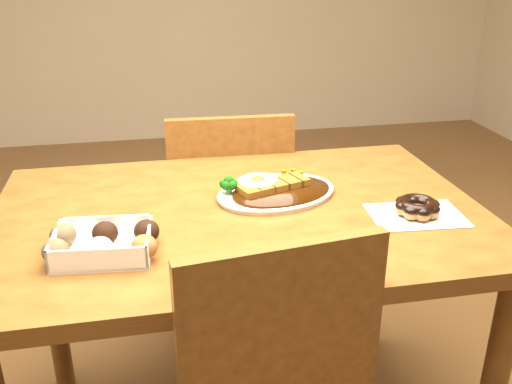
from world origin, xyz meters
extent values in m
cube|color=#552F11|center=(0.00, 0.00, 0.73)|extent=(1.20, 0.80, 0.04)
cylinder|color=#552F11|center=(-0.54, 0.34, 0.35)|extent=(0.06, 0.06, 0.71)
cylinder|color=#552F11|center=(0.54, 0.34, 0.35)|extent=(0.06, 0.06, 0.71)
cube|color=#552F11|center=(0.05, 0.60, 0.43)|extent=(0.44, 0.44, 0.04)
cylinder|color=#552F11|center=(0.23, 0.76, 0.21)|extent=(0.04, 0.04, 0.41)
cylinder|color=#552F11|center=(-0.11, 0.78, 0.21)|extent=(0.04, 0.04, 0.41)
cylinder|color=#552F11|center=(0.21, 0.42, 0.21)|extent=(0.04, 0.04, 0.41)
cylinder|color=#552F11|center=(-0.13, 0.44, 0.21)|extent=(0.04, 0.04, 0.41)
cube|color=#552F11|center=(0.04, 0.41, 0.67)|extent=(0.40, 0.05, 0.40)
cube|color=#552F11|center=(0.01, -0.41, 0.67)|extent=(0.40, 0.08, 0.40)
ellipsoid|color=white|center=(0.11, 0.07, 0.76)|extent=(0.36, 0.30, 0.01)
ellipsoid|color=black|center=(0.12, 0.05, 0.77)|extent=(0.31, 0.25, 0.01)
cube|color=#6B380C|center=(0.10, 0.07, 0.78)|extent=(0.20, 0.13, 0.02)
ellipsoid|color=white|center=(0.06, 0.08, 0.79)|extent=(0.13, 0.12, 0.01)
ellipsoid|color=#FFB214|center=(0.06, 0.08, 0.79)|extent=(0.04, 0.04, 0.02)
cube|color=white|center=(-0.32, -0.16, 0.78)|extent=(0.21, 0.17, 0.05)
ellipsoid|color=black|center=(-0.41, -0.19, 0.78)|extent=(0.06, 0.06, 0.05)
ellipsoid|color=beige|center=(-0.32, -0.20, 0.78)|extent=(0.06, 0.06, 0.05)
ellipsoid|color=brown|center=(-0.23, -0.20, 0.78)|extent=(0.06, 0.06, 0.05)
ellipsoid|color=black|center=(-0.40, -0.12, 0.78)|extent=(0.06, 0.06, 0.05)
ellipsoid|color=black|center=(-0.32, -0.13, 0.78)|extent=(0.06, 0.06, 0.05)
ellipsoid|color=black|center=(-0.23, -0.13, 0.78)|extent=(0.06, 0.06, 0.05)
cube|color=silver|center=(0.41, -0.12, 0.75)|extent=(0.23, 0.17, 0.00)
torus|color=olive|center=(0.41, -0.12, 0.77)|extent=(0.11, 0.11, 0.04)
torus|color=black|center=(0.41, -0.12, 0.78)|extent=(0.10, 0.10, 0.02)
camera|label=1|loc=(-0.21, -1.26, 1.34)|focal=40.00mm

